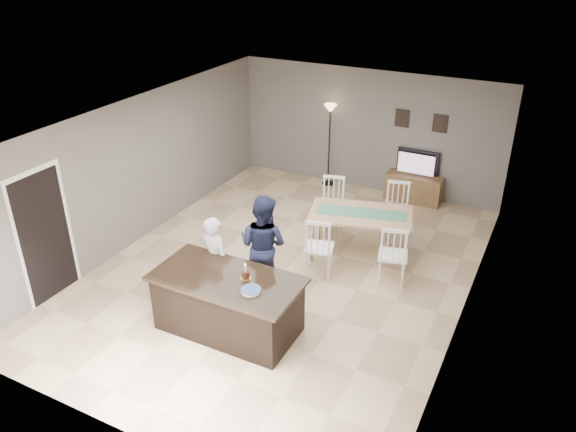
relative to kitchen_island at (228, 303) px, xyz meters
The scene contains 14 objects.
floor 1.86m from the kitchen_island, 90.00° to the left, with size 8.00×8.00×0.00m, color #D2B587.
room_shell 2.18m from the kitchen_island, 90.00° to the left, with size 8.00×8.00×8.00m.
kitchen_island is the anchor object (origin of this frame).
tv_console 5.70m from the kitchen_island, 77.84° to the left, with size 1.20×0.40×0.60m, color brown.
television 5.78m from the kitchen_island, 77.99° to the left, with size 0.91×0.12×0.53m, color black.
tv_screen_glow 5.70m from the kitchen_island, 77.82° to the left, with size 0.78×0.78×0.00m, color #E45519.
picture_frames 6.03m from the kitchen_island, 78.74° to the left, with size 1.10×0.02×0.38m.
doorway 3.14m from the kitchen_island, behind, with size 0.00×2.10×2.65m.
woman 0.84m from the kitchen_island, 135.68° to the left, with size 0.54×0.35×1.48m, color silver.
man 1.17m from the kitchen_island, 91.20° to the left, with size 0.83×0.65×1.71m, color #191D37.
birthday_cake 0.57m from the kitchen_island, 25.37° to the left, with size 0.15×0.15×0.24m.
plate_stack 0.69m from the kitchen_island, 16.53° to the right, with size 0.28×0.28×0.04m.
dining_table 3.07m from the kitchen_island, 72.00° to the left, with size 2.17×2.39×1.09m.
floor_lamp 5.74m from the kitchen_island, 98.32° to the left, with size 0.28×0.28×1.89m.
Camera 1 is at (3.80, -7.36, 5.29)m, focal length 35.00 mm.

